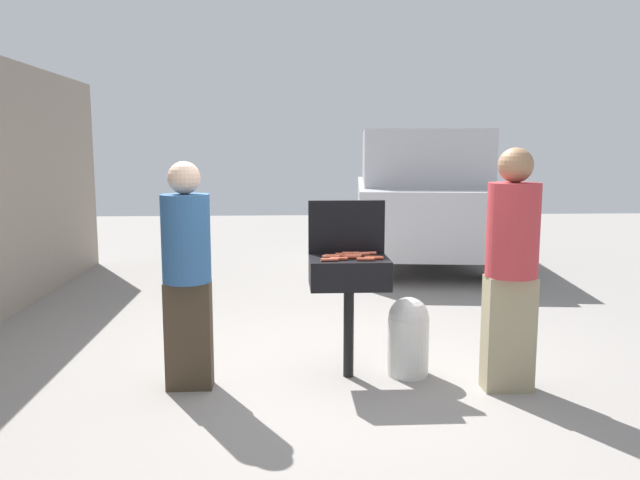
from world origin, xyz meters
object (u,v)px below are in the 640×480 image
at_px(hot_dog_10, 353,256).
at_px(parked_minivan, 419,196).
at_px(hot_dog_11, 333,256).
at_px(person_left, 187,267).
at_px(hot_dog_13, 368,253).
at_px(hot_dog_0, 365,259).
at_px(hot_dog_8, 344,254).
at_px(person_right, 512,261).
at_px(hot_dog_9, 331,257).
at_px(propane_tank, 408,335).
at_px(hot_dog_6, 351,253).
at_px(hot_dog_1, 352,257).
at_px(hot_dog_3, 350,256).
at_px(hot_dog_7, 330,260).
at_px(hot_dog_2, 361,254).
at_px(hot_dog_5, 373,257).
at_px(hot_dog_4, 339,259).
at_px(hot_dog_12, 375,258).
at_px(bbq_grill, 349,277).

distance_m(hot_dog_10, parked_minivan, 5.32).
bearing_deg(hot_dog_11, person_left, -169.30).
bearing_deg(hot_dog_13, hot_dog_10, -142.17).
height_order(hot_dog_0, hot_dog_11, same).
relative_size(hot_dog_8, person_right, 0.07).
distance_m(hot_dog_0, person_left, 1.30).
xyz_separation_m(hot_dog_9, propane_tank, (0.61, 0.03, -0.62)).
bearing_deg(hot_dog_6, hot_dog_9, -137.35).
xyz_separation_m(hot_dog_0, hot_dog_1, (-0.09, 0.10, 0.00)).
xyz_separation_m(hot_dog_3, hot_dog_10, (0.03, 0.03, 0.00)).
relative_size(hot_dog_0, person_right, 0.07).
xyz_separation_m(hot_dog_7, hot_dog_10, (0.19, 0.17, 0.00)).
height_order(hot_dog_0, hot_dog_9, same).
height_order(hot_dog_9, parked_minivan, parked_minivan).
xyz_separation_m(hot_dog_2, hot_dog_11, (-0.22, -0.07, 0.00)).
bearing_deg(hot_dog_5, hot_dog_1, 170.30).
height_order(hot_dog_4, hot_dog_12, same).
bearing_deg(hot_dog_1, person_right, -14.91).
bearing_deg(person_left, hot_dog_1, -2.58).
distance_m(hot_dog_3, hot_dog_4, 0.14).
relative_size(hot_dog_1, hot_dog_8, 1.00).
distance_m(hot_dog_8, parked_minivan, 5.28).
bearing_deg(hot_dog_0, hot_dog_12, 30.05).
bearing_deg(person_left, hot_dog_9, -0.66).
bearing_deg(hot_dog_8, hot_dog_3, -65.20).
height_order(hot_dog_1, hot_dog_6, same).
relative_size(hot_dog_1, hot_dog_10, 1.00).
xyz_separation_m(hot_dog_8, hot_dog_12, (0.21, -0.18, 0.00)).
distance_m(hot_dog_2, hot_dog_11, 0.23).
bearing_deg(hot_dog_1, hot_dog_13, 49.31).
distance_m(bbq_grill, hot_dog_0, 0.23).
distance_m(hot_dog_0, hot_dog_3, 0.17).
bearing_deg(propane_tank, person_left, -173.79).
height_order(hot_dog_8, hot_dog_11, same).
distance_m(hot_dog_8, person_left, 1.19).
bearing_deg(hot_dog_3, propane_tank, 0.74).
distance_m(bbq_grill, hot_dog_10, 0.17).
bearing_deg(hot_dog_1, person_left, -173.57).
xyz_separation_m(hot_dog_7, parked_minivan, (1.78, 5.25, 0.08)).
height_order(bbq_grill, hot_dog_9, hot_dog_9).
relative_size(bbq_grill, person_left, 0.56).
relative_size(hot_dog_0, hot_dog_1, 1.00).
bearing_deg(hot_dog_12, hot_dog_11, 157.84).
bearing_deg(hot_dog_10, hot_dog_3, -133.87).
relative_size(hot_dog_7, hot_dog_11, 1.00).
bearing_deg(hot_dog_3, hot_dog_8, 114.80).
bearing_deg(hot_dog_2, hot_dog_7, -136.84).
xyz_separation_m(hot_dog_5, hot_dog_9, (-0.31, 0.04, 0.00)).
bearing_deg(hot_dog_2, parked_minivan, 73.10).
bearing_deg(hot_dog_1, hot_dog_0, -48.16).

